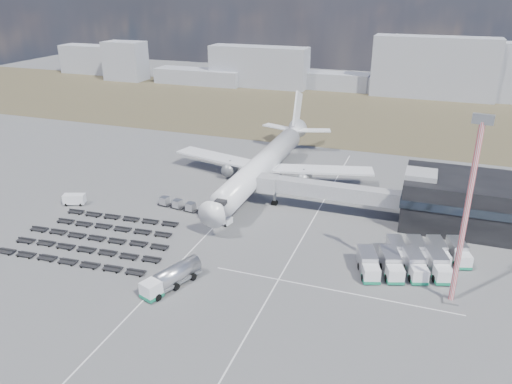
% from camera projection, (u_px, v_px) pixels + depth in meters
% --- Properties ---
extents(ground, '(420.00, 420.00, 0.00)m').
position_uv_depth(ground, '(211.00, 242.00, 94.46)').
color(ground, '#565659').
rests_on(ground, ground).
extents(grass_strip, '(420.00, 90.00, 0.01)m').
position_uv_depth(grass_strip, '(330.00, 112.00, 189.97)').
color(grass_strip, '#473F2A').
rests_on(grass_strip, ground).
extents(lane_markings, '(47.12, 110.00, 0.01)m').
position_uv_depth(lane_markings, '(264.00, 243.00, 94.04)').
color(lane_markings, silver).
rests_on(lane_markings, ground).
extents(terminal, '(30.40, 16.40, 11.00)m').
position_uv_depth(terminal, '(481.00, 203.00, 98.42)').
color(terminal, black).
rests_on(terminal, ground).
extents(jet_bridge, '(30.30, 3.80, 7.05)m').
position_uv_depth(jet_bridge, '(318.00, 190.00, 105.31)').
color(jet_bridge, '#939399').
rests_on(jet_bridge, ground).
extents(airliner, '(51.59, 64.53, 17.62)m').
position_uv_depth(airliner, '(265.00, 162.00, 120.52)').
color(airliner, white).
rests_on(airliner, ground).
extents(skyline, '(297.59, 24.25, 25.12)m').
position_uv_depth(skyline, '(364.00, 73.00, 219.04)').
color(skyline, '#9699A4').
rests_on(skyline, ground).
extents(fuel_tanker, '(6.33, 11.30, 3.56)m').
position_uv_depth(fuel_tanker, '(171.00, 277.00, 79.92)').
color(fuel_tanker, white).
rests_on(fuel_tanker, ground).
extents(pushback_tug, '(3.95, 2.80, 1.58)m').
position_uv_depth(pushback_tug, '(223.00, 220.00, 101.35)').
color(pushback_tug, white).
rests_on(pushback_tug, ground).
extents(utility_van, '(5.02, 3.51, 2.43)m').
position_uv_depth(utility_van, '(74.00, 200.00, 110.03)').
color(utility_van, white).
rests_on(utility_van, ground).
extents(catering_truck, '(3.17, 6.69, 2.98)m').
position_uv_depth(catering_truck, '(274.00, 179.00, 120.67)').
color(catering_truck, white).
rests_on(catering_truck, ground).
extents(service_trucks_near, '(16.15, 12.05, 3.20)m').
position_uv_depth(service_trucks_near, '(403.00, 264.00, 83.65)').
color(service_trucks_near, white).
rests_on(service_trucks_near, ground).
extents(service_trucks_far, '(14.90, 10.99, 2.96)m').
position_uv_depth(service_trucks_far, '(428.00, 252.00, 87.89)').
color(service_trucks_far, white).
rests_on(service_trucks_far, ground).
extents(uld_row, '(13.24, 3.45, 1.82)m').
position_uv_depth(uld_row, '(184.00, 205.00, 107.39)').
color(uld_row, black).
rests_on(uld_row, ground).
extents(baggage_dollies, '(31.20, 21.82, 0.79)m').
position_uv_depth(baggage_dollies, '(96.00, 238.00, 95.09)').
color(baggage_dollies, black).
rests_on(baggage_dollies, ground).
extents(floodlight_mast, '(2.80, 2.27, 29.41)m').
position_uv_depth(floodlight_mast, '(466.00, 215.00, 71.30)').
color(floodlight_mast, red).
rests_on(floodlight_mast, ground).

